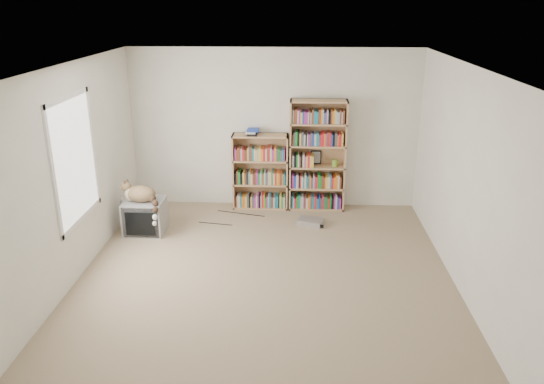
{
  "coord_description": "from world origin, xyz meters",
  "views": [
    {
      "loc": [
        0.35,
        -5.63,
        3.16
      ],
      "look_at": [
        0.04,
        1.0,
        0.75
      ],
      "focal_mm": 35.0,
      "sensor_mm": 36.0,
      "label": 1
    }
  ],
  "objects_px": {
    "cat": "(143,197)",
    "dvd_player": "(311,222)",
    "bookcase_tall": "(317,158)",
    "crt_tv": "(145,216)",
    "bookcase_short": "(261,174)"
  },
  "relations": [
    {
      "from": "cat",
      "to": "bookcase_tall",
      "type": "relative_size",
      "value": 0.36
    },
    {
      "from": "bookcase_tall",
      "to": "bookcase_short",
      "type": "xyz_separation_m",
      "value": [
        -0.89,
        0.0,
        -0.28
      ]
    },
    {
      "from": "crt_tv",
      "to": "bookcase_tall",
      "type": "xyz_separation_m",
      "value": [
        2.48,
        1.07,
        0.59
      ]
    },
    {
      "from": "crt_tv",
      "to": "cat",
      "type": "relative_size",
      "value": 0.89
    },
    {
      "from": "cat",
      "to": "crt_tv",
      "type": "bearing_deg",
      "value": 105.26
    },
    {
      "from": "cat",
      "to": "dvd_player",
      "type": "relative_size",
      "value": 1.73
    },
    {
      "from": "cat",
      "to": "dvd_player",
      "type": "height_order",
      "value": "cat"
    },
    {
      "from": "crt_tv",
      "to": "bookcase_short",
      "type": "height_order",
      "value": "bookcase_short"
    },
    {
      "from": "cat",
      "to": "bookcase_tall",
      "type": "bearing_deg",
      "value": 31.17
    },
    {
      "from": "cat",
      "to": "dvd_player",
      "type": "xyz_separation_m",
      "value": [
        2.37,
        0.45,
        -0.53
      ]
    },
    {
      "from": "crt_tv",
      "to": "bookcase_tall",
      "type": "distance_m",
      "value": 2.77
    },
    {
      "from": "cat",
      "to": "bookcase_tall",
      "type": "distance_m",
      "value": 2.74
    },
    {
      "from": "bookcase_short",
      "to": "bookcase_tall",
      "type": "bearing_deg",
      "value": -0.11
    },
    {
      "from": "bookcase_short",
      "to": "dvd_player",
      "type": "height_order",
      "value": "bookcase_short"
    },
    {
      "from": "cat",
      "to": "bookcase_short",
      "type": "distance_m",
      "value": 1.95
    }
  ]
}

